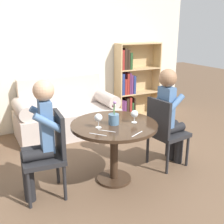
{
  "coord_description": "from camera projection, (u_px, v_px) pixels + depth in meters",
  "views": [
    {
      "loc": [
        -1.37,
        -2.58,
        1.75
      ],
      "look_at": [
        0.0,
        0.05,
        0.82
      ],
      "focal_mm": 45.0,
      "sensor_mm": 36.0,
      "label": 1
    }
  ],
  "objects": [
    {
      "name": "bookshelf_right",
      "position": [
        131.0,
        83.0,
        5.39
      ],
      "size": [
        0.88,
        0.28,
        1.43
      ],
      "color": "tan",
      "rests_on": "ground_plane"
    },
    {
      "name": "person_right",
      "position": [
        170.0,
        114.0,
        3.5
      ],
      "size": [
        0.44,
        0.37,
        1.25
      ],
      "rotation": [
        0.0,
        0.0,
        1.7
      ],
      "color": "black",
      "rests_on": "ground_plane"
    },
    {
      "name": "couch",
      "position": [
        66.0,
        115.0,
        4.65
      ],
      "size": [
        1.62,
        0.8,
        0.92
      ],
      "color": "beige",
      "rests_on": "ground_plane"
    },
    {
      "name": "knife_right_setting",
      "position": [
        137.0,
        134.0,
        2.8
      ],
      "size": [
        0.18,
        0.09,
        0.0
      ],
      "color": "silver",
      "rests_on": "round_table"
    },
    {
      "name": "person_left",
      "position": [
        39.0,
        137.0,
        2.83
      ],
      "size": [
        0.44,
        0.37,
        1.25
      ],
      "rotation": [
        0.0,
        0.0,
        -1.66
      ],
      "color": "black",
      "rests_on": "ground_plane"
    },
    {
      "name": "chair_right",
      "position": [
        164.0,
        130.0,
        3.5
      ],
      "size": [
        0.47,
        0.47,
        0.9
      ],
      "rotation": [
        0.0,
        0.0,
        1.7
      ],
      "color": "#232326",
      "rests_on": "ground_plane"
    },
    {
      "name": "ground_plane",
      "position": [
        114.0,
        180.0,
        3.31
      ],
      "size": [
        16.0,
        16.0,
        0.0
      ],
      "primitive_type": "plane",
      "color": "brown"
    },
    {
      "name": "flower_vase",
      "position": [
        114.0,
        118.0,
        3.06
      ],
      "size": [
        0.12,
        0.12,
        0.27
      ],
      "color": "slate",
      "rests_on": "round_table"
    },
    {
      "name": "knife_left_setting",
      "position": [
        98.0,
        134.0,
        2.79
      ],
      "size": [
        0.13,
        0.15,
        0.0
      ],
      "color": "silver",
      "rests_on": "round_table"
    },
    {
      "name": "fork_left_setting",
      "position": [
        107.0,
        131.0,
        2.89
      ],
      "size": [
        0.14,
        0.15,
        0.0
      ],
      "color": "silver",
      "rests_on": "round_table"
    },
    {
      "name": "round_table",
      "position": [
        114.0,
        135.0,
        3.14
      ],
      "size": [
        0.97,
        0.97,
        0.7
      ],
      "color": "#382619",
      "rests_on": "ground_plane"
    },
    {
      "name": "chair_left",
      "position": [
        49.0,
        151.0,
        2.9
      ],
      "size": [
        0.46,
        0.46,
        0.9
      ],
      "rotation": [
        0.0,
        0.0,
        -1.66
      ],
      "color": "#232326",
      "rests_on": "ground_plane"
    },
    {
      "name": "wine_glass_left",
      "position": [
        98.0,
        118.0,
        2.95
      ],
      "size": [
        0.08,
        0.08,
        0.15
      ],
      "color": "white",
      "rests_on": "round_table"
    },
    {
      "name": "wine_glass_right",
      "position": [
        134.0,
        114.0,
        3.11
      ],
      "size": [
        0.08,
        0.08,
        0.14
      ],
      "color": "white",
      "rests_on": "round_table"
    },
    {
      "name": "back_wall",
      "position": [
        55.0,
        49.0,
        4.7
      ],
      "size": [
        5.2,
        0.05,
        2.7
      ],
      "color": "silver",
      "rests_on": "ground_plane"
    }
  ]
}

